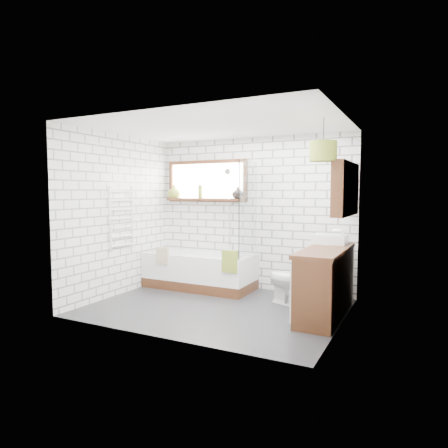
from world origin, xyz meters
The scene contains 22 objects.
floor centered at (0.00, 0.00, -0.01)m, with size 3.40×2.60×0.01m, color #242427.
ceiling centered at (0.00, 0.00, 2.50)m, with size 3.40×2.60×0.01m, color white.
wall_back centered at (0.00, 1.30, 1.25)m, with size 3.40×0.01×2.50m, color white.
wall_front centered at (0.00, -1.30, 1.25)m, with size 3.40×0.01×2.50m, color white.
wall_left centered at (-1.70, 0.00, 1.25)m, with size 0.01×2.60×2.50m, color white.
wall_right centered at (1.70, 0.00, 1.25)m, with size 0.01×2.60×2.50m, color white.
window centered at (-0.85, 1.26, 1.80)m, with size 1.52×0.16×0.68m, color #3B1E10.
towel_radiator centered at (-1.66, 0.00, 1.20)m, with size 0.06×0.52×1.00m, color white.
mirror_cabinet centered at (1.62, 0.60, 1.65)m, with size 0.16×1.20×0.70m, color #3B1E10.
shower_riser centered at (-0.40, 1.26, 1.35)m, with size 0.02×0.02×1.30m, color silver.
bathtub centered at (-0.78, 0.90, 0.29)m, with size 1.82×0.80×0.59m, color white.
shower_screen centered at (0.11, 0.90, 1.34)m, with size 0.02×0.72×1.50m, color white.
towel_green centered at (-0.02, 0.50, 0.57)m, with size 0.25×0.07×0.33m, color olive.
towel_beige centered at (-1.25, 0.50, 0.57)m, with size 0.22×0.05×0.28m, color tan.
vanity centered at (1.45, 0.32, 0.44)m, with size 0.50×1.55×0.89m, color #3B1E10.
basin centered at (1.39, 0.82, 0.95)m, with size 0.45×0.40×0.13m, color white.
tap centered at (1.55, 0.82, 1.01)m, with size 0.03×0.03×0.15m, color silver.
toilet centered at (0.90, 0.62, 0.37)m, with size 0.73×0.41×0.74m, color white.
vase_olive centered at (-1.50, 1.23, 1.60)m, with size 0.23×0.23×0.24m, color olive.
vase_dark centered at (-0.23, 1.23, 1.58)m, with size 0.19×0.19×0.20m, color black.
bottle centered at (-0.95, 1.23, 1.60)m, with size 0.07×0.07×0.23m, color olive.
pendant centered at (1.45, 0.05, 2.10)m, with size 0.33×0.33×0.24m, color olive.
Camera 1 is at (2.56, -4.83, 1.61)m, focal length 32.00 mm.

